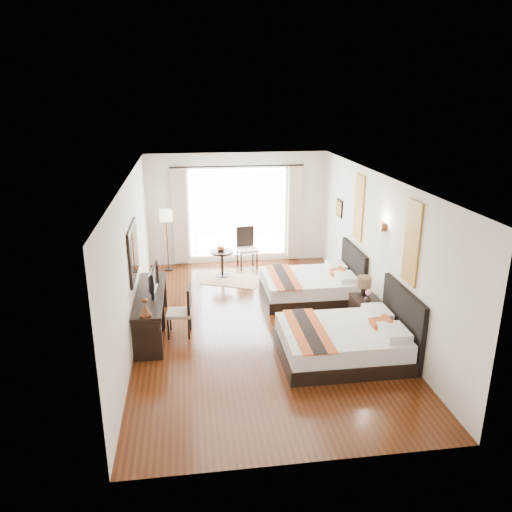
{
  "coord_description": "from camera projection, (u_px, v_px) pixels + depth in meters",
  "views": [
    {
      "loc": [
        -1.23,
        -8.49,
        4.22
      ],
      "look_at": [
        0.0,
        0.4,
        1.24
      ],
      "focal_mm": 35.0,
      "sensor_mm": 36.0,
      "label": 1
    }
  ],
  "objects": [
    {
      "name": "vase",
      "position": [
        368.0,
        302.0,
        9.09
      ],
      "size": [
        0.17,
        0.17,
        0.14
      ],
      "primitive_type": "imported",
      "rotation": [
        0.0,
        0.0,
        0.43
      ],
      "color": "black",
      "rests_on": "nightstand"
    },
    {
      "name": "nightstand",
      "position": [
        365.0,
        312.0,
        9.37
      ],
      "size": [
        0.46,
        0.57,
        0.55
      ],
      "primitive_type": "cube",
      "color": "black",
      "rests_on": "floor"
    },
    {
      "name": "wall_entry",
      "position": [
        307.0,
        359.0,
        5.51
      ],
      "size": [
        4.5,
        0.01,
        2.8
      ],
      "primitive_type": "cube",
      "color": "silver",
      "rests_on": "floor"
    },
    {
      "name": "fruit_bowl",
      "position": [
        221.0,
        250.0,
        11.78
      ],
      "size": [
        0.25,
        0.25,
        0.05
      ],
      "primitive_type": "imported",
      "rotation": [
        0.0,
        0.0,
        -0.22
      ],
      "color": "#412617",
      "rests_on": "side_table"
    },
    {
      "name": "television",
      "position": [
        150.0,
        280.0,
        8.98
      ],
      "size": [
        0.15,
        0.81,
        0.46
      ],
      "primitive_type": "imported",
      "rotation": [
        0.0,
        0.0,
        1.51
      ],
      "color": "black",
      "rests_on": "console_desk"
    },
    {
      "name": "sheer_curtain",
      "position": [
        238.0,
        213.0,
        12.51
      ],
      "size": [
        2.3,
        0.02,
        2.1
      ],
      "primitive_type": "cube",
      "color": "white",
      "rests_on": "wall_window"
    },
    {
      "name": "floor_lamp",
      "position": [
        166.0,
        220.0,
        11.96
      ],
      "size": [
        0.31,
        0.31,
        1.52
      ],
      "color": "black",
      "rests_on": "floor"
    },
    {
      "name": "side_table",
      "position": [
        222.0,
        264.0,
        11.86
      ],
      "size": [
        0.54,
        0.54,
        0.63
      ],
      "primitive_type": "cylinder",
      "color": "black",
      "rests_on": "floor"
    },
    {
      "name": "ceiling",
      "position": [
        259.0,
        178.0,
        8.59
      ],
      "size": [
        4.5,
        7.5,
        0.02
      ],
      "primitive_type": "cube",
      "color": "white",
      "rests_on": "wall_headboard"
    },
    {
      "name": "mirror_glass",
      "position": [
        135.0,
        252.0,
        8.71
      ],
      "size": [
        0.01,
        1.12,
        0.82
      ],
      "primitive_type": "cube",
      "color": "white",
      "rests_on": "mirror_frame"
    },
    {
      "name": "art_panel_far",
      "position": [
        359.0,
        208.0,
        10.2
      ],
      "size": [
        0.03,
        0.5,
        1.35
      ],
      "primitive_type": "cube",
      "color": "maroon",
      "rests_on": "wall_headboard"
    },
    {
      "name": "floor",
      "position": [
        259.0,
        325.0,
        9.47
      ],
      "size": [
        4.5,
        7.5,
        0.01
      ],
      "primitive_type": "cube",
      "color": "#361409",
      "rests_on": "ground"
    },
    {
      "name": "wall_headboard",
      "position": [
        378.0,
        249.0,
        9.33
      ],
      "size": [
        0.01,
        7.5,
        2.8
      ],
      "primitive_type": "cube",
      "color": "silver",
      "rests_on": "floor"
    },
    {
      "name": "bed_far",
      "position": [
        312.0,
        285.0,
        10.61
      ],
      "size": [
        1.97,
        1.54,
        1.11
      ],
      "color": "black",
      "rests_on": "floor"
    },
    {
      "name": "bronze_figurine",
      "position": [
        145.0,
        308.0,
        8.0
      ],
      "size": [
        0.24,
        0.24,
        0.29
      ],
      "primitive_type": null,
      "rotation": [
        0.0,
        0.0,
        -0.3
      ],
      "color": "#4C2D1B",
      "rests_on": "console_desk"
    },
    {
      "name": "console_desk",
      "position": [
        151.0,
        312.0,
        9.11
      ],
      "size": [
        0.5,
        2.2,
        0.76
      ],
      "primitive_type": "cube",
      "color": "black",
      "rests_on": "floor"
    },
    {
      "name": "wall_sconce",
      "position": [
        383.0,
        227.0,
        8.88
      ],
      "size": [
        0.1,
        0.14,
        0.14
      ],
      "primitive_type": "cube",
      "color": "#4C2D1B",
      "rests_on": "wall_headboard"
    },
    {
      "name": "window_glass",
      "position": [
        238.0,
        213.0,
        12.57
      ],
      "size": [
        2.4,
        0.02,
        2.2
      ],
      "primitive_type": "cube",
      "color": "white",
      "rests_on": "wall_window"
    },
    {
      "name": "bed_near",
      "position": [
        347.0,
        341.0,
        8.23
      ],
      "size": [
        2.07,
        1.61,
        1.17
      ],
      "color": "black",
      "rests_on": "floor"
    },
    {
      "name": "wall_desk",
      "position": [
        132.0,
        260.0,
        8.74
      ],
      "size": [
        0.01,
        7.5,
        2.8
      ],
      "primitive_type": "cube",
      "color": "silver",
      "rests_on": "floor"
    },
    {
      "name": "window_chair",
      "position": [
        247.0,
        256.0,
        12.45
      ],
      "size": [
        0.53,
        0.53,
        1.02
      ],
      "rotation": [
        0.0,
        0.0,
        -1.45
      ],
      "color": "#BFA993",
      "rests_on": "floor"
    },
    {
      "name": "drape_left",
      "position": [
        180.0,
        216.0,
        12.29
      ],
      "size": [
        0.35,
        0.14,
        2.35
      ],
      "primitive_type": "cube",
      "color": "#B5A68C",
      "rests_on": "floor"
    },
    {
      "name": "drape_right",
      "position": [
        295.0,
        213.0,
        12.67
      ],
      "size": [
        0.35,
        0.14,
        2.35
      ],
      "primitive_type": "cube",
      "color": "#B5A68C",
      "rests_on": "floor"
    },
    {
      "name": "mirror_frame",
      "position": [
        133.0,
        252.0,
        8.71
      ],
      "size": [
        0.04,
        1.25,
        0.95
      ],
      "primitive_type": "cube",
      "color": "black",
      "rests_on": "wall_desk"
    },
    {
      "name": "desk_chair",
      "position": [
        181.0,
        320.0,
        9.0
      ],
      "size": [
        0.47,
        0.47,
        0.93
      ],
      "rotation": [
        0.0,
        0.0,
        3.06
      ],
      "color": "#BFA993",
      "rests_on": "floor"
    },
    {
      "name": "jute_rug",
      "position": [
        232.0,
        280.0,
        11.7
      ],
      "size": [
        1.53,
        1.31,
        0.01
      ],
      "primitive_type": "cube",
      "rotation": [
        0.0,
        0.0,
        -0.4
      ],
      "color": "tan",
      "rests_on": "floor"
    },
    {
      "name": "table_lamp",
      "position": [
        364.0,
        283.0,
        9.34
      ],
      "size": [
        0.27,
        0.27,
        0.42
      ],
      "color": "black",
      "rests_on": "nightstand"
    },
    {
      "name": "art_panel_near",
      "position": [
        412.0,
        243.0,
        7.84
      ],
      "size": [
        0.03,
        0.5,
        1.35
      ],
      "primitive_type": "cube",
      "color": "maroon",
      "rests_on": "wall_headboard"
    },
    {
      "name": "wall_window",
      "position": [
        238.0,
        209.0,
        12.55
      ],
      "size": [
        4.5,
        0.01,
        2.8
      ],
      "primitive_type": "cube",
      "color": "silver",
      "rests_on": "floor"
    }
  ]
}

